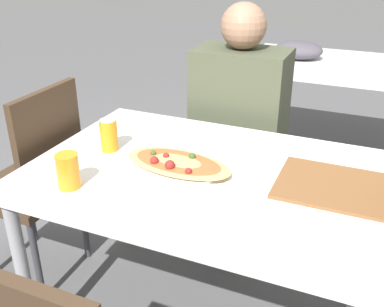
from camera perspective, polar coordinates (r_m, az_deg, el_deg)
dining_table at (r=1.62m, az=1.59°, el=-4.33°), size 1.23×0.86×0.73m
chair_far_seated at (r=2.35m, az=6.61°, el=1.76°), size 0.40×0.40×0.93m
chair_side_left at (r=2.08m, az=-19.27°, el=-2.93°), size 0.40×0.40×0.93m
person_seated at (r=2.17m, az=5.96°, el=5.48°), size 0.43×0.29×1.22m
pizza_main at (r=1.58m, az=-1.84°, el=-1.39°), size 0.42×0.31×0.06m
soda_can at (r=1.74m, az=-10.51°, el=2.32°), size 0.07×0.07×0.12m
drink_glass at (r=1.51m, az=-15.47°, el=-2.16°), size 0.07×0.07×0.12m
serving_tray at (r=1.54m, az=18.64°, el=-4.18°), size 0.43×0.30×0.01m
background_table at (r=3.17m, az=16.41°, el=10.20°), size 1.10×0.80×0.85m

